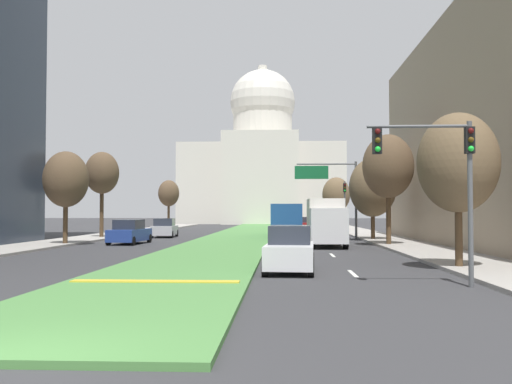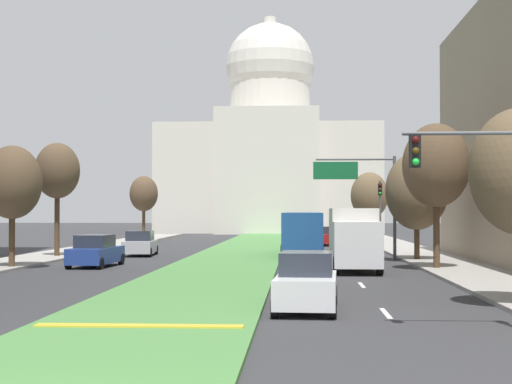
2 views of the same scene
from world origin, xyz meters
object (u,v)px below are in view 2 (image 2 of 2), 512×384
at_px(capitol_building, 270,155).
at_px(street_tree_right_distant, 369,196).
at_px(street_tree_right_mid, 436,166).
at_px(traffic_light_far_right, 380,207).
at_px(city_bus, 302,230).
at_px(street_tree_right_far, 417,191).
at_px(sedan_far_horizon, 332,236).
at_px(street_tree_left_distant, 144,194).
at_px(sedan_distant, 140,244).
at_px(street_tree_left_mid, 12,183).
at_px(street_tree_left_far, 57,172).
at_px(sedan_midblock, 96,252).
at_px(traffic_light_near_right, 497,183).
at_px(overhead_guide_sign, 364,186).
at_px(box_truck_delivery, 354,238).
at_px(sedan_lead_stopped, 306,283).

xyz_separation_m(capitol_building, street_tree_right_distant, (11.03, -35.72, -6.50)).
height_order(street_tree_right_mid, street_tree_right_distant, street_tree_right_mid).
relative_size(traffic_light_far_right, city_bus, 0.47).
distance_m(street_tree_right_far, sedan_far_horizon, 22.26).
xyz_separation_m(street_tree_right_mid, street_tree_left_distant, (-22.38, 36.05, -0.68)).
bearing_deg(sedan_distant, capitol_building, 83.60).
distance_m(street_tree_left_mid, street_tree_left_far, 9.80).
relative_size(traffic_light_far_right, street_tree_left_mid, 0.80).
bearing_deg(street_tree_left_mid, street_tree_right_mid, 0.65).
bearing_deg(street_tree_left_mid, sedan_midblock, 25.70).
bearing_deg(city_bus, traffic_light_far_right, 36.51).
height_order(street_tree_left_mid, sedan_far_horizon, street_tree_left_mid).
relative_size(traffic_light_far_right, sedan_midblock, 1.09).
bearing_deg(sedan_midblock, city_bus, 40.16).
distance_m(traffic_light_near_right, overhead_guide_sign, 29.33).
distance_m(street_tree_right_mid, city_bus, 13.65).
xyz_separation_m(traffic_light_near_right, street_tree_left_far, (-20.68, 30.17, 1.84)).
bearing_deg(overhead_guide_sign, sedan_far_horizon, 93.30).
height_order(traffic_light_far_right, sedan_far_horizon, traffic_light_far_right).
distance_m(sedan_distant, city_bus, 11.08).
relative_size(street_tree_left_mid, sedan_midblock, 1.37).
bearing_deg(traffic_light_near_right, street_tree_left_mid, 134.43).
height_order(street_tree_left_distant, box_truck_delivery, street_tree_left_distant).
bearing_deg(sedan_far_horizon, sedan_midblock, -117.49).
bearing_deg(city_bus, overhead_guide_sign, -33.84).
bearing_deg(traffic_light_near_right, street_tree_right_mid, 84.16).
relative_size(street_tree_left_distant, sedan_distant, 1.46).
distance_m(street_tree_right_mid, sedan_distant, 22.08).
height_order(capitol_building, street_tree_left_far, capitol_building).
height_order(capitol_building, street_tree_left_mid, capitol_building).
height_order(traffic_light_near_right, street_tree_left_far, street_tree_left_far).
bearing_deg(box_truck_delivery, sedan_distant, 136.70).
xyz_separation_m(street_tree_left_mid, street_tree_right_mid, (22.17, 0.25, 0.84)).
bearing_deg(box_truck_delivery, traffic_light_near_right, -83.87).
xyz_separation_m(sedan_midblock, sedan_far_horizon, (14.09, 27.08, -0.04)).
height_order(box_truck_delivery, city_bus, box_truck_delivery).
height_order(street_tree_left_mid, street_tree_right_mid, street_tree_right_mid).
height_order(street_tree_right_distant, city_bus, street_tree_right_distant).
distance_m(traffic_light_far_right, sedan_midblock, 21.92).
bearing_deg(capitol_building, sedan_far_horizon, -80.71).
height_order(capitol_building, box_truck_delivery, capitol_building).
bearing_deg(street_tree_left_mid, sedan_far_horizon, 58.08).
bearing_deg(box_truck_delivery, street_tree_left_mid, 178.68).
distance_m(capitol_building, sedan_midblock, 71.29).
bearing_deg(street_tree_right_far, street_tree_left_distant, 127.85).
bearing_deg(capitol_building, street_tree_right_far, -80.15).
relative_size(overhead_guide_sign, sedan_far_horizon, 1.41).
relative_size(sedan_lead_stopped, sedan_midblock, 0.93).
xyz_separation_m(traffic_light_far_right, overhead_guide_sign, (-1.67, -6.77, 1.31)).
height_order(street_tree_right_far, box_truck_delivery, street_tree_right_far).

